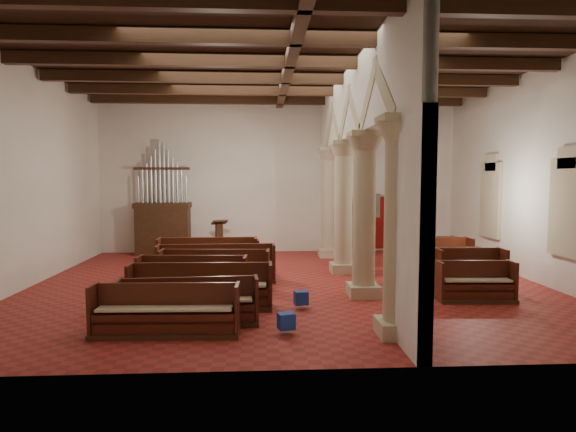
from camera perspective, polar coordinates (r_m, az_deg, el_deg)
The scene contains 33 objects.
floor at distance 13.50m, azimuth -0.03°, elevation -8.06°, with size 14.00×14.00×0.00m, color maroon.
ceiling at distance 13.52m, azimuth -0.03°, elevation 17.60°, with size 14.00×14.00×0.00m, color black.
wall_back at distance 19.17m, azimuth -1.05°, elevation 4.70°, with size 14.00×0.02×6.00m, color white.
wall_front at distance 7.19m, azimuth 2.68°, elevation 4.98°, with size 14.00×0.02×6.00m, color white.
wall_left at distance 14.57m, azimuth -28.79°, elevation 4.20°, with size 0.02×12.00×6.00m, color white.
wall_right at distance 15.26m, azimuth 27.30°, elevation 4.24°, with size 0.02×12.00×6.00m, color white.
ceiling_beams at distance 13.49m, azimuth -0.03°, elevation 16.85°, with size 13.80×11.80×0.30m, color #3F2214, non-canonical shape.
arcade at distance 13.41m, azimuth 7.73°, elevation 7.14°, with size 0.90×11.90×6.00m.
window_right_a at distance 14.00m, azimuth 30.22°, elevation 0.87°, with size 0.03×1.00×2.20m, color #33745E.
window_right_b at distance 17.47m, azimuth 22.98°, elevation 1.74°, with size 0.03×1.00×2.20m, color #33745E.
window_back at distance 19.99m, azimuth 13.44°, elevation 2.28°, with size 1.00×0.03×2.20m, color #33745E.
pipe_organ at distance 19.09m, azimuth -14.60°, elevation -0.34°, with size 2.10×0.85×4.40m.
lectern at distance 18.59m, azimuth -8.16°, elevation -2.85°, with size 0.67×0.71×1.37m.
dossal_curtain at distance 19.62m, azimuth 9.24°, elevation -0.72°, with size 1.80×0.07×2.17m.
processional_banner at distance 18.49m, azimuth 9.92°, elevation -2.13°, with size 0.56×0.71×2.55m.
hymnal_box_a at distance 9.27m, azimuth -0.21°, elevation -12.34°, with size 0.30×0.25×0.30m, color #163D9A.
hymnal_box_b at distance 10.98m, azimuth 1.56°, elevation -9.66°, with size 0.30×0.25×0.30m, color #163099.
hymnal_box_c at distance 13.32m, azimuth -6.86°, elevation -7.13°, with size 0.32×0.26×0.32m, color navy.
tube_heater_a at distance 9.84m, azimuth -13.74°, elevation -12.04°, with size 0.10×0.10×1.04m, color silver.
tube_heater_b at distance 10.23m, azimuth -6.28°, elevation -11.27°, with size 0.09×0.09×0.94m, color silver.
nave_pew_0 at distance 9.48m, azimuth -14.28°, elevation -11.69°, with size 2.77×0.73×0.96m.
nave_pew_1 at distance 9.97m, azimuth -11.67°, elevation -10.87°, with size 2.80×0.80×0.95m.
nave_pew_2 at distance 11.11m, azimuth -10.29°, elevation -9.10°, with size 3.23×0.77×1.03m.
nave_pew_3 at distance 12.06m, azimuth -11.26°, elevation -7.99°, with size 2.69×0.87×1.04m.
nave_pew_4 at distance 12.95m, azimuth -8.71°, elevation -7.09°, with size 2.94×0.89×1.05m.
nave_pew_5 at distance 13.76m, azimuth -8.48°, elevation -6.37°, with size 3.32×0.85×1.07m.
nave_pew_6 at distance 14.77m, azimuth -9.47°, elevation -5.53°, with size 2.99×0.85×1.14m.
nave_pew_7 at distance 15.54m, azimuth -8.73°, elevation -5.23°, with size 2.88×0.74×0.97m.
aisle_pew_0 at distance 12.45m, azimuth 21.35°, elevation -7.93°, with size 1.84×0.74×0.96m.
aisle_pew_1 at distance 13.68m, azimuth 20.80°, elevation -6.61°, with size 1.81×0.76×1.08m.
aisle_pew_2 at distance 14.27m, azimuth 18.39°, elevation -6.24°, with size 2.05×0.74×0.99m.
aisle_pew_3 at distance 15.29m, azimuth 17.09°, elevation -5.30°, with size 2.13×0.80×1.14m.
aisle_pew_4 at distance 16.40m, azimuth 16.59°, elevation -4.75°, with size 1.76×0.75×1.03m.
Camera 1 is at (-0.75, -13.15, 2.94)m, focal length 30.00 mm.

